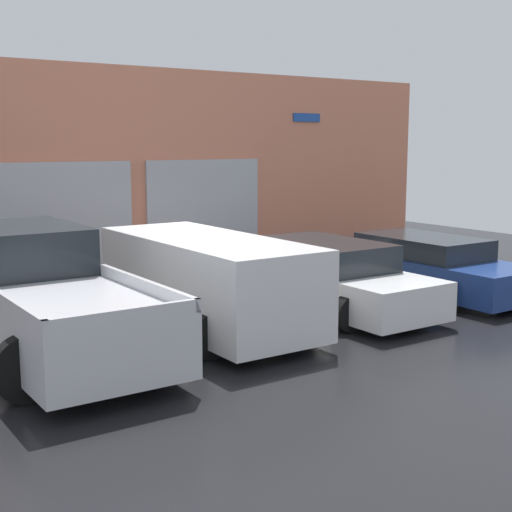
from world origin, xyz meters
The scene contains 10 objects.
ground_plane centered at (0.00, 0.00, 0.00)m, with size 28.00×28.00×0.00m, color black.
shophouse_building centered at (0.00, 3.29, 2.44)m, with size 17.50×0.68×4.93m.
pickup_truck centered at (-4.05, -1.80, 0.86)m, with size 2.64×5.58×1.84m.
sedan_white centered at (1.35, -2.14, 0.63)m, with size 2.18×4.72×1.33m.
sedan_side centered at (4.05, -2.14, 0.58)m, with size 2.18×4.80×1.21m.
van_right centered at (-1.35, -2.16, 0.87)m, with size 2.31×4.70×1.60m.
parking_stripe_left centered at (-2.70, -2.17, 0.00)m, with size 0.12×2.20×0.01m, color gold.
parking_stripe_centre centered at (0.00, -2.17, 0.00)m, with size 0.12×2.20×0.01m, color gold.
parking_stripe_right centered at (2.70, -2.17, 0.00)m, with size 0.12×2.20×0.01m, color gold.
parking_stripe_far_right centered at (5.40, -2.17, 0.00)m, with size 0.12×2.20×0.01m, color gold.
Camera 1 is at (-7.35, -12.46, 3.19)m, focal length 50.00 mm.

